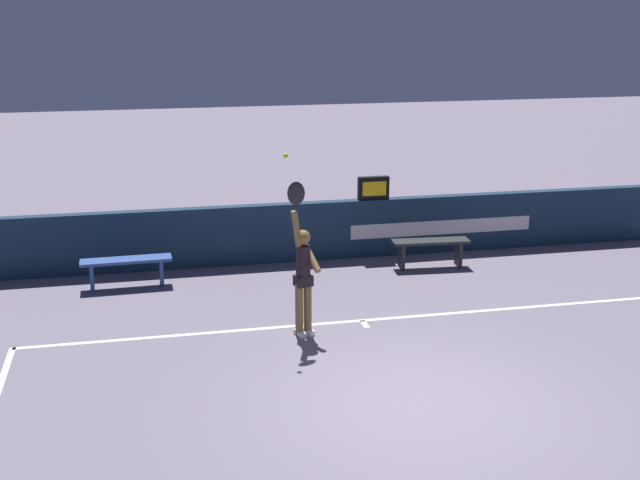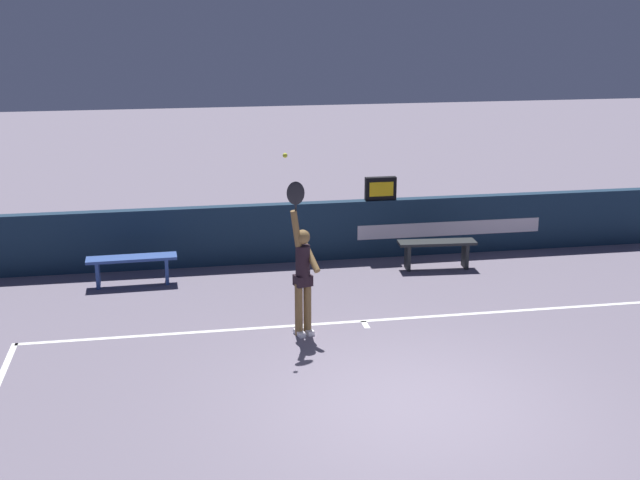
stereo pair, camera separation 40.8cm
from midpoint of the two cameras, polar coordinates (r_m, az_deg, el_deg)
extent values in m
plane|color=slate|center=(10.58, 7.55, -10.96)|extent=(60.00, 60.00, 0.00)
cube|color=white|center=(13.02, 3.86, -5.52)|extent=(10.30, 0.09, 0.00)
cube|color=white|center=(12.88, 4.02, -5.77)|extent=(0.09, 0.30, 0.00)
cube|color=#162C42|center=(15.89, 1.04, 0.64)|extent=(13.76, 0.22, 1.12)
cube|color=silver|center=(16.44, 9.52, 0.77)|extent=(3.66, 0.01, 0.28)
cube|color=black|center=(15.95, 4.87, 3.51)|extent=(0.59, 0.13, 0.44)
cube|color=yellow|center=(15.88, 4.94, 3.46)|extent=(0.46, 0.01, 0.27)
cylinder|color=brown|center=(12.40, 0.08, -4.64)|extent=(0.12, 0.12, 0.80)
cylinder|color=brown|center=(12.34, -0.50, -4.75)|extent=(0.12, 0.12, 0.80)
cube|color=white|center=(12.52, 0.12, -6.23)|extent=(0.17, 0.26, 0.07)
cube|color=white|center=(12.46, -0.46, -6.35)|extent=(0.17, 0.26, 0.07)
cylinder|color=black|center=(12.14, -0.21, -1.67)|extent=(0.21, 0.21, 0.57)
cube|color=black|center=(12.22, -0.21, -2.76)|extent=(0.29, 0.26, 0.16)
sphere|color=brown|center=(12.02, -0.22, 0.20)|extent=(0.21, 0.21, 0.21)
cylinder|color=brown|center=(11.94, -0.67, 0.78)|extent=(0.19, 0.14, 0.54)
cylinder|color=brown|center=(12.11, 0.36, -1.24)|extent=(0.22, 0.45, 0.37)
ellipsoid|color=black|center=(11.81, -0.68, 3.20)|extent=(0.33, 0.13, 0.38)
cylinder|color=black|center=(11.86, -0.67, 2.30)|extent=(0.03, 0.03, 0.18)
sphere|color=#D0D92F|center=(11.66, -1.39, 5.77)|extent=(0.07, 0.07, 0.07)
cube|color=#2D4A92|center=(14.78, -11.92, -1.22)|extent=(1.55, 0.40, 0.05)
cube|color=#2D4A92|center=(14.87, -14.12, -2.23)|extent=(0.07, 0.32, 0.48)
cube|color=#2D4A92|center=(14.86, -9.61, -1.98)|extent=(0.07, 0.32, 0.48)
cube|color=#242728|center=(15.52, 8.71, -0.17)|extent=(1.45, 0.46, 0.05)
cube|color=#242728|center=(15.46, 6.73, -1.11)|extent=(0.08, 0.32, 0.50)
cube|color=#242728|center=(15.73, 10.58, -0.98)|extent=(0.08, 0.32, 0.50)
camera|label=1|loc=(0.20, -89.04, 0.28)|focal=47.05mm
camera|label=2|loc=(0.20, 90.96, -0.28)|focal=47.05mm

